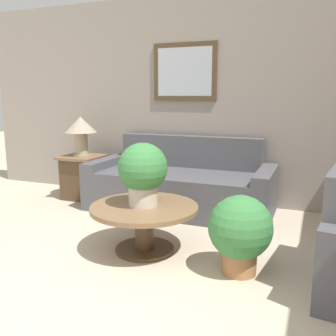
% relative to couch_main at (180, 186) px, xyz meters
% --- Properties ---
extents(wall_back, '(6.90, 0.09, 2.60)m').
position_rel_couch_main_xyz_m(wall_back, '(0.23, 0.51, 1.02)').
color(wall_back, gray).
rests_on(wall_back, ground_plane).
extents(couch_main, '(2.19, 0.92, 0.86)m').
position_rel_couch_main_xyz_m(couch_main, '(0.00, 0.00, 0.00)').
color(couch_main, '#4C4C51').
rests_on(couch_main, ground_plane).
extents(coffee_table, '(0.95, 0.95, 0.42)m').
position_rel_couch_main_xyz_m(coffee_table, '(0.13, -1.28, 0.02)').
color(coffee_table, '#4C3823').
rests_on(coffee_table, ground_plane).
extents(side_table, '(0.52, 0.52, 0.58)m').
position_rel_couch_main_xyz_m(side_table, '(-1.40, 0.00, 0.01)').
color(side_table, '#4C3823').
rests_on(side_table, ground_plane).
extents(table_lamp, '(0.42, 0.42, 0.52)m').
position_rel_couch_main_xyz_m(table_lamp, '(-1.40, 0.00, 0.65)').
color(table_lamp, tan).
rests_on(table_lamp, side_table).
extents(potted_plant_on_table, '(0.43, 0.43, 0.55)m').
position_rel_couch_main_xyz_m(potted_plant_on_table, '(0.12, -1.27, 0.44)').
color(potted_plant_on_table, beige).
rests_on(potted_plant_on_table, coffee_table).
extents(potted_plant_floor, '(0.50, 0.50, 0.62)m').
position_rel_couch_main_xyz_m(potted_plant_floor, '(1.00, -1.39, 0.06)').
color(potted_plant_floor, '#9E6B42').
rests_on(potted_plant_floor, ground_plane).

